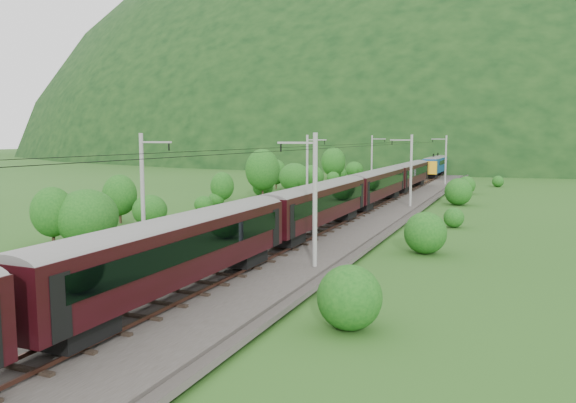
% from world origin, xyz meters
% --- Properties ---
extents(ground, '(600.00, 600.00, 0.00)m').
position_xyz_m(ground, '(0.00, 0.00, 0.00)').
color(ground, '#265019').
rests_on(ground, ground).
extents(railbed, '(14.00, 220.00, 0.30)m').
position_xyz_m(railbed, '(0.00, 10.00, 0.15)').
color(railbed, '#38332D').
rests_on(railbed, ground).
extents(track_left, '(2.40, 220.00, 0.27)m').
position_xyz_m(track_left, '(-2.40, 10.00, 0.37)').
color(track_left, '#512D22').
rests_on(track_left, railbed).
extents(track_right, '(2.40, 220.00, 0.27)m').
position_xyz_m(track_right, '(2.40, 10.00, 0.37)').
color(track_right, '#512D22').
rests_on(track_right, railbed).
extents(catenary_left, '(2.54, 192.28, 8.00)m').
position_xyz_m(catenary_left, '(-6.12, 32.00, 4.50)').
color(catenary_left, gray).
rests_on(catenary_left, railbed).
extents(catenary_right, '(2.54, 192.28, 8.00)m').
position_xyz_m(catenary_right, '(6.12, 32.00, 4.50)').
color(catenary_right, gray).
rests_on(catenary_right, railbed).
extents(overhead_wires, '(4.83, 198.00, 0.03)m').
position_xyz_m(overhead_wires, '(0.00, 10.00, 7.10)').
color(overhead_wires, black).
rests_on(overhead_wires, ground).
extents(mountain_main, '(504.00, 360.00, 244.00)m').
position_xyz_m(mountain_main, '(0.00, 260.00, 0.00)').
color(mountain_main, black).
rests_on(mountain_main, ground).
extents(mountain_ridge, '(336.00, 280.00, 132.00)m').
position_xyz_m(mountain_ridge, '(-120.00, 300.00, 0.00)').
color(mountain_ridge, black).
rests_on(mountain_ridge, ground).
extents(train, '(2.66, 147.41, 4.61)m').
position_xyz_m(train, '(2.40, 11.07, 3.20)').
color(train, black).
rests_on(train, ground).
extents(hazard_post_near, '(0.18, 0.18, 1.69)m').
position_xyz_m(hazard_post_near, '(-0.12, 57.39, 1.14)').
color(hazard_post_near, red).
rests_on(hazard_post_near, railbed).
extents(hazard_post_far, '(0.14, 0.14, 1.35)m').
position_xyz_m(hazard_post_far, '(0.76, 62.86, 0.98)').
color(hazard_post_far, red).
rests_on(hazard_post_far, railbed).
extents(signal, '(0.27, 0.27, 2.45)m').
position_xyz_m(signal, '(-4.51, 26.30, 1.74)').
color(signal, black).
rests_on(signal, railbed).
extents(vegetation_left, '(10.59, 148.41, 6.49)m').
position_xyz_m(vegetation_left, '(-13.61, 23.05, 2.29)').
color(vegetation_left, '#154B14').
rests_on(vegetation_left, ground).
extents(vegetation_right, '(7.23, 109.15, 3.18)m').
position_xyz_m(vegetation_right, '(10.62, -2.04, 1.40)').
color(vegetation_right, '#154B14').
rests_on(vegetation_right, ground).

